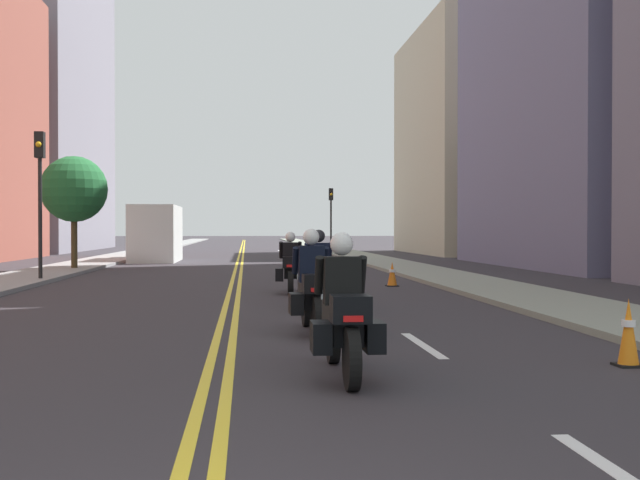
{
  "coord_description": "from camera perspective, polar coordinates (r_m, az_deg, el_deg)",
  "views": [
    {
      "loc": [
        0.32,
        -2.73,
        1.64
      ],
      "look_at": [
        2.01,
        15.01,
        1.38
      ],
      "focal_mm": 43.61,
      "sensor_mm": 36.0,
      "label": 1
    }
  ],
  "objects": [
    {
      "name": "traffic_cone_0",
      "position": [
        10.0,
        21.69,
        -6.33
      ],
      "size": [
        0.31,
        0.31,
        0.81
      ],
      "color": "black",
      "rests_on": "ground"
    },
    {
      "name": "lane_dashes_white",
      "position": [
        31.87,
        -0.98,
        -2.12
      ],
      "size": [
        0.14,
        56.4,
        0.01
      ],
      "color": "silver",
      "rests_on": "ground"
    },
    {
      "name": "sidewalk_right",
      "position": [
        51.17,
        1.92,
        -0.95
      ],
      "size": [
        2.56,
        144.0,
        0.12
      ],
      "primitive_type": "cube",
      "color": "gray",
      "rests_on": "ground"
    },
    {
      "name": "sidewalk_left",
      "position": [
        51.26,
        -13.49,
        -0.97
      ],
      "size": [
        2.56,
        144.0,
        0.12
      ],
      "primitive_type": "cube",
      "color": "gray",
      "rests_on": "ground"
    },
    {
      "name": "street_tree_0",
      "position": [
        31.77,
        -17.6,
        3.56
      ],
      "size": [
        2.57,
        2.57,
        4.48
      ],
      "color": "#473A21",
      "rests_on": "ground"
    },
    {
      "name": "centreline_yellow_outer",
      "position": [
        50.75,
        -5.66,
        -1.03
      ],
      "size": [
        0.12,
        132.0,
        0.01
      ],
      "primitive_type": "cube",
      "color": "yellow",
      "rests_on": "ground"
    },
    {
      "name": "traffic_cone_1",
      "position": [
        22.29,
        5.32,
        -2.51
      ],
      "size": [
        0.35,
        0.35,
        0.69
      ],
      "color": "black",
      "rests_on": "ground"
    },
    {
      "name": "parked_truck",
      "position": [
        40.37,
        -11.84,
        0.28
      ],
      "size": [
        2.2,
        6.5,
        2.8
      ],
      "color": "silver",
      "rests_on": "ground"
    },
    {
      "name": "building_left_2",
      "position": [
        64.19,
        -19.9,
        9.42
      ],
      "size": [
        7.87,
        21.45,
        22.6
      ],
      "color": "gray",
      "rests_on": "ground"
    },
    {
      "name": "traffic_light_near",
      "position": [
        25.39,
        -19.86,
        4.29
      ],
      "size": [
        0.28,
        0.38,
        4.62
      ],
      "color": "black",
      "rests_on": "ground"
    },
    {
      "name": "building_right_2",
      "position": [
        53.74,
        12.16,
        7.0
      ],
      "size": [
        9.79,
        15.2,
        14.88
      ],
      "color": "#B7AC8D",
      "rests_on": "ground"
    },
    {
      "name": "traffic_light_far",
      "position": [
        52.12,
        0.81,
        2.35
      ],
      "size": [
        0.28,
        0.38,
        4.37
      ],
      "color": "black",
      "rests_on": "ground"
    },
    {
      "name": "motorcycle_3",
      "position": [
        19.83,
        -2.18,
        -2.09
      ],
      "size": [
        0.78,
        2.16,
        1.56
      ],
      "rotation": [
        0.0,
        0.0,
        -0.05
      ],
      "color": "black",
      "rests_on": "ground"
    },
    {
      "name": "motorcycle_1",
      "position": [
        12.19,
        -0.59,
        -3.73
      ],
      "size": [
        0.77,
        2.11,
        1.64
      ],
      "rotation": [
        0.0,
        0.0,
        0.03
      ],
      "color": "black",
      "rests_on": "ground"
    },
    {
      "name": "centreline_yellow_inner",
      "position": [
        50.76,
        -5.93,
        -1.03
      ],
      "size": [
        0.12,
        132.0,
        0.01
      ],
      "primitive_type": "cube",
      "color": "yellow",
      "rests_on": "ground"
    },
    {
      "name": "motorcycle_2",
      "position": [
        15.72,
        -0.04,
        -2.72
      ],
      "size": [
        0.78,
        2.16,
        1.62
      ],
      "rotation": [
        0.0,
        0.0,
        0.04
      ],
      "color": "black",
      "rests_on": "ground"
    },
    {
      "name": "ground_plane",
      "position": [
        50.75,
        -5.79,
        -1.04
      ],
      "size": [
        264.0,
        264.0,
        0.0
      ],
      "primitive_type": "plane",
      "color": "#302C31"
    },
    {
      "name": "motorcycle_0",
      "position": [
        8.56,
        1.69,
        -5.8
      ],
      "size": [
        0.76,
        2.28,
        1.6
      ],
      "rotation": [
        0.0,
        0.0,
        0.0
      ],
      "color": "black",
      "rests_on": "ground"
    }
  ]
}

